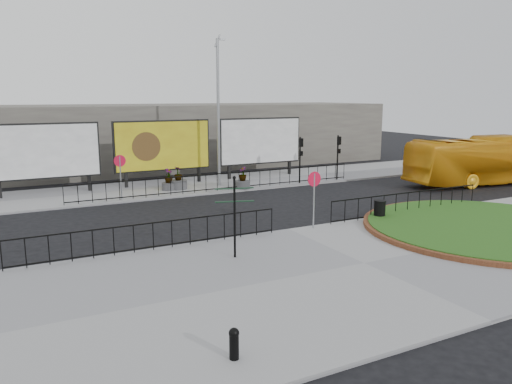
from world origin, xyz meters
TOP-DOWN VIEW (x-y plane):
  - ground at (0.00, 0.00)m, footprint 90.00×90.00m
  - pavement_near at (0.00, -5.00)m, footprint 30.00×10.00m
  - pavement_far at (0.00, 12.00)m, footprint 44.00×6.00m
  - brick_edge at (7.50, -4.00)m, footprint 10.40×10.40m
  - grass_lawn at (7.50, -4.00)m, footprint 10.00×10.00m
  - railing_near_left at (-6.00, -0.30)m, footprint 10.00×0.10m
  - railing_near_right at (6.50, -0.30)m, footprint 9.00×0.10m
  - railing_far at (1.00, 9.30)m, footprint 18.00×0.10m
  - speed_sign_far at (-5.00, 9.40)m, footprint 0.64×0.07m
  - speed_sign_near at (1.00, -0.40)m, footprint 0.64×0.07m
  - billboard_left at (-8.50, 12.97)m, footprint 6.20×0.31m
  - billboard_mid at (-1.50, 12.97)m, footprint 6.20×0.31m
  - billboard_right at (5.50, 12.97)m, footprint 6.20×0.31m
  - lamp_post at (1.51, 11.00)m, footprint 0.74×0.18m
  - signal_pole_a at (6.50, 9.34)m, footprint 0.22×0.26m
  - signal_pole_b at (9.50, 9.34)m, footprint 0.22×0.26m
  - building_backdrop at (0.00, 22.00)m, footprint 40.00×10.00m
  - fingerpost_sign at (-3.66, -2.39)m, footprint 1.36×0.58m
  - bollard at (-6.62, -8.67)m, footprint 0.23×0.23m
  - litter_bin at (4.50, -0.60)m, footprint 0.56×0.56m
  - bus at (17.50, 4.05)m, footprint 11.49×4.12m
  - planter_a at (-1.81, 11.00)m, footprint 0.85×0.85m
  - planter_b at (-1.20, 11.00)m, footprint 1.05×1.05m
  - planter_c at (2.38, 9.40)m, footprint 0.92×0.92m

SIDE VIEW (x-z plane):
  - ground at x=0.00m, z-range 0.00..0.00m
  - pavement_near at x=0.00m, z-range 0.00..0.12m
  - pavement_far at x=0.00m, z-range 0.00..0.12m
  - brick_edge at x=7.50m, z-range 0.12..0.30m
  - grass_lawn at x=7.50m, z-range 0.12..0.34m
  - bollard at x=-6.62m, z-range 0.15..0.88m
  - planter_b at x=-1.20m, z-range -0.14..1.26m
  - planter_c at x=2.38m, z-range -0.09..1.25m
  - litter_bin at x=4.50m, z-range 0.12..1.05m
  - planter_a at x=-1.81m, z-range -0.06..1.25m
  - railing_near_left at x=-6.00m, z-range 0.12..1.22m
  - railing_near_right at x=6.50m, z-range 0.12..1.22m
  - railing_far at x=1.00m, z-range 0.12..1.22m
  - bus at x=17.50m, z-range 0.00..3.13m
  - fingerpost_sign at x=-3.66m, z-range 0.42..3.34m
  - speed_sign_far at x=-5.00m, z-range 0.68..3.15m
  - speed_sign_near at x=1.00m, z-range 0.68..3.15m
  - signal_pole_a at x=6.50m, z-range 0.60..3.60m
  - signal_pole_b at x=9.50m, z-range 0.60..3.60m
  - building_backdrop at x=0.00m, z-range 0.00..5.00m
  - billboard_left at x=-8.50m, z-range 0.55..4.65m
  - billboard_mid at x=-1.50m, z-range 0.55..4.65m
  - billboard_right at x=5.50m, z-range 0.55..4.65m
  - lamp_post at x=1.51m, z-range 0.21..9.44m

